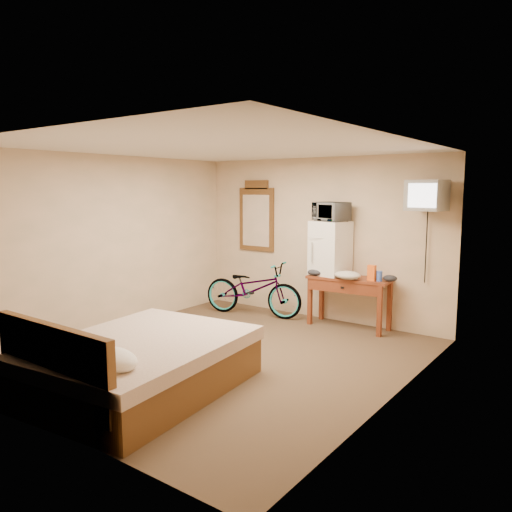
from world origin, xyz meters
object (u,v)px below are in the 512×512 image
at_px(blue_cup, 379,276).
at_px(bed, 136,364).
at_px(mini_fridge, 330,248).
at_px(microwave, 331,212).
at_px(desk, 348,287).
at_px(wall_mirror, 256,217).
at_px(crt_television, 427,195).
at_px(bicycle, 253,289).

distance_m(blue_cup, bed, 3.60).
distance_m(mini_fridge, blue_cup, 0.87).
height_order(mini_fridge, microwave, microwave).
height_order(desk, wall_mirror, wall_mirror).
height_order(microwave, wall_mirror, wall_mirror).
height_order(blue_cup, wall_mirror, wall_mirror).
height_order(microwave, bed, microwave).
bearing_deg(desk, crt_television, 0.96).
relative_size(microwave, bicycle, 0.30).
bearing_deg(bed, mini_fridge, 84.20).
bearing_deg(mini_fridge, microwave, 56.29).
relative_size(microwave, blue_cup, 3.54).
bearing_deg(crt_television, microwave, 178.43).
relative_size(desk, bicycle, 0.74).
height_order(blue_cup, crt_television, crt_television).
bearing_deg(bicycle, blue_cup, -95.22).
distance_m(mini_fridge, crt_television, 1.61).
xyz_separation_m(microwave, crt_television, (1.40, -0.04, 0.25)).
relative_size(mini_fridge, crt_television, 1.34).
distance_m(desk, bed, 3.46).
height_order(mini_fridge, bed, mini_fridge).
height_order(blue_cup, bed, bed).
distance_m(microwave, wall_mirror, 1.53).
bearing_deg(desk, bicycle, -171.73).
height_order(blue_cup, bicycle, blue_cup).
distance_m(wall_mirror, bed, 4.03).
distance_m(mini_fridge, bicycle, 1.44).
bearing_deg(blue_cup, microwave, 175.35).
relative_size(mini_fridge, bicycle, 0.48).
bearing_deg(microwave, blue_cup, 15.04).
distance_m(blue_cup, wall_mirror, 2.45).
xyz_separation_m(desk, wall_mirror, (-1.84, 0.27, 0.94)).
bearing_deg(crt_television, bed, -117.30).
bearing_deg(blue_cup, wall_mirror, 173.16).
height_order(crt_television, bed, crt_television).
bearing_deg(crt_television, blue_cup, -177.41).
bearing_deg(microwave, mini_fridge, -104.02).
xyz_separation_m(desk, crt_television, (1.07, 0.02, 1.32)).
relative_size(desk, mini_fridge, 1.53).
bearing_deg(blue_cup, bed, -108.93).
bearing_deg(bicycle, mini_fridge, -88.32).
relative_size(desk, bed, 0.53).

